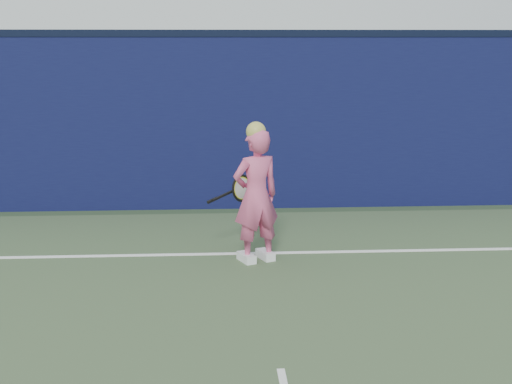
{
  "coord_description": "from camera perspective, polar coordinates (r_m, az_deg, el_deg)",
  "views": [
    {
      "loc": [
        -0.48,
        -3.99,
        2.47
      ],
      "look_at": [
        -0.03,
        3.75,
        0.8
      ],
      "focal_mm": 50.0,
      "sensor_mm": 36.0,
      "label": 1
    }
  ],
  "objects": [
    {
      "name": "racket",
      "position": [
        8.35,
        -1.32,
        0.23
      ],
      "size": [
        0.56,
        0.34,
        0.33
      ],
      "rotation": [
        0.0,
        0.0,
        0.42
      ],
      "color": "black",
      "rests_on": "ground"
    },
    {
      "name": "backstop_wall",
      "position": [
        10.58,
        -0.75,
        5.52
      ],
      "size": [
        24.0,
        0.4,
        2.5
      ],
      "primitive_type": "cube",
      "color": "#0C0F38",
      "rests_on": "ground"
    },
    {
      "name": "player",
      "position": [
        7.94,
        -0.0,
        -0.26
      ],
      "size": [
        0.65,
        0.55,
        1.59
      ],
      "rotation": [
        0.0,
        0.0,
        3.55
      ],
      "color": "#D95482",
      "rests_on": "ground"
    },
    {
      "name": "wall_cap",
      "position": [
        10.51,
        -0.77,
        12.58
      ],
      "size": [
        24.0,
        0.42,
        0.1
      ],
      "primitive_type": "cube",
      "color": "black",
      "rests_on": "backstop_wall"
    }
  ]
}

